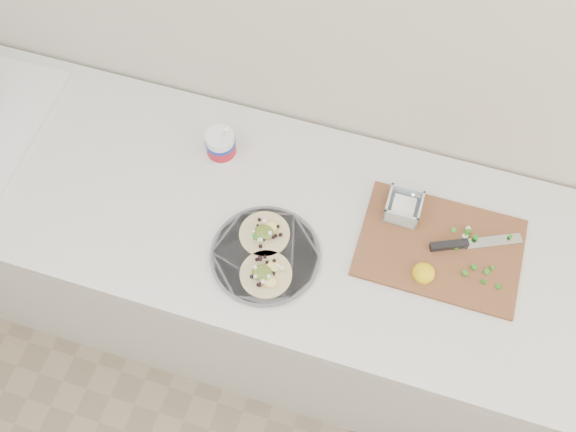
% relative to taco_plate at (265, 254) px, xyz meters
% --- Properties ---
extents(counter, '(2.44, 0.66, 0.90)m').
position_rel_taco_plate_xyz_m(counter, '(-0.24, 0.13, -0.47)').
color(counter, silver).
rests_on(counter, ground).
extents(taco_plate, '(0.28, 0.28, 0.04)m').
position_rel_taco_plate_xyz_m(taco_plate, '(0.00, 0.00, 0.00)').
color(taco_plate, '#53545A').
rests_on(taco_plate, counter).
extents(tub, '(0.08, 0.08, 0.19)m').
position_rel_taco_plate_xyz_m(tub, '(-0.21, 0.26, 0.05)').
color(tub, white).
rests_on(tub, counter).
extents(cutboard, '(0.42, 0.29, 0.07)m').
position_rel_taco_plate_xyz_m(cutboard, '(0.42, 0.17, -0.00)').
color(cutboard, brown).
rests_on(cutboard, counter).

